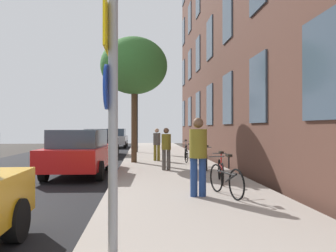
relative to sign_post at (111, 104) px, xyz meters
name	(u,v)px	position (x,y,z in m)	size (l,w,h in m)	color
ground_plane	(93,164)	(-1.90, 11.56, -1.99)	(41.80, 41.80, 0.00)	#332D28
road_asphalt	(46,164)	(-4.00, 11.56, -1.99)	(7.00, 38.00, 0.01)	black
sidewalk	(167,162)	(1.60, 11.56, -1.93)	(4.20, 38.00, 0.12)	#9E9389
sign_post	(111,104)	(0.00, 0.00, 0.00)	(0.16, 0.60, 3.20)	gray
traffic_light	(135,112)	(-0.01, 17.57, 0.72)	(0.43, 0.24, 3.79)	black
tree_near	(134,66)	(0.04, 11.14, 2.54)	(3.07, 3.07, 5.74)	#4C3823
bicycle_0	(226,179)	(2.33, 3.39, -1.49)	(0.53, 1.65, 0.98)	black
bicycle_1	(221,170)	(2.67, 5.27, -1.52)	(0.43, 1.60, 0.91)	black
bicycle_2	(207,160)	(2.85, 8.29, -1.51)	(0.47, 1.60, 0.92)	black
bicycle_3	(189,156)	(2.44, 10.12, -1.51)	(0.42, 1.67, 0.92)	black
bicycle_4	(186,151)	(2.65, 12.68, -1.48)	(0.48, 1.69, 0.99)	black
pedestrian_0	(198,151)	(1.68, 3.39, -0.84)	(0.56, 0.56, 1.81)	navy
pedestrian_1	(166,146)	(1.30, 8.17, -0.97)	(0.45, 0.45, 1.58)	#4C4742
pedestrian_2	(157,142)	(1.12, 11.77, -0.98)	(0.49, 0.49, 1.55)	olive
car_1	(80,152)	(-1.81, 7.83, -1.15)	(2.11, 4.40, 1.62)	red
car_2	(101,142)	(-2.08, 16.17, -1.15)	(1.95, 4.20, 1.62)	black
car_3	(117,138)	(-1.74, 24.50, -1.15)	(1.79, 4.01, 1.62)	#B7B7BC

